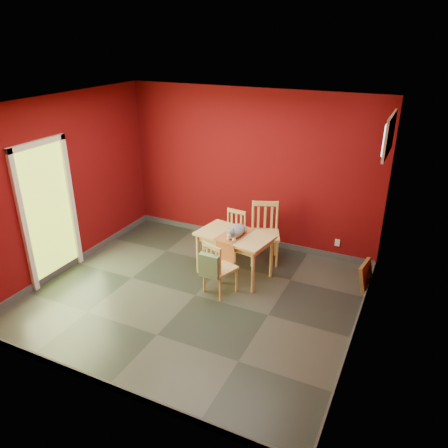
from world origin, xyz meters
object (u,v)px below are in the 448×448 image
at_px(chair_near, 218,267).
at_px(cat, 237,229).
at_px(picture_frame, 366,276).
at_px(chair_far_right, 265,232).
at_px(tote_bag, 209,266).
at_px(chair_far_left, 233,234).
at_px(dining_table, 234,240).

bearing_deg(chair_near, cat, 85.79).
relative_size(chair_near, picture_frame, 1.86).
relative_size(chair_far_right, chair_near, 1.19).
height_order(chair_far_right, tote_bag, chair_far_right).
relative_size(chair_far_left, tote_bag, 1.91).
xyz_separation_m(chair_far_left, chair_near, (0.29, -1.15, 0.02)).
xyz_separation_m(chair_far_right, picture_frame, (1.68, -0.22, -0.29)).
distance_m(chair_far_left, picture_frame, 2.22).
bearing_deg(chair_far_left, cat, -61.40).
bearing_deg(chair_near, dining_table, 90.60).
distance_m(dining_table, tote_bag, 0.78).
distance_m(chair_far_right, picture_frame, 1.71).
bearing_deg(picture_frame, cat, -165.75).
bearing_deg(cat, chair_far_right, 62.68).
bearing_deg(cat, tote_bag, -107.69).
distance_m(chair_far_left, tote_bag, 1.38).
bearing_deg(chair_near, chair_far_right, 79.07).
bearing_deg(dining_table, picture_frame, 13.00).
xyz_separation_m(chair_near, cat, (0.04, 0.54, 0.39)).
xyz_separation_m(chair_far_right, chair_near, (-0.24, -1.24, -0.08)).
bearing_deg(tote_bag, chair_near, 78.11).
height_order(chair_far_left, cat, cat).
relative_size(tote_bag, picture_frame, 0.93).
height_order(dining_table, chair_far_left, chair_far_left).
distance_m(chair_far_left, chair_far_right, 0.55).
height_order(dining_table, picture_frame, dining_table).
xyz_separation_m(dining_table, chair_near, (0.01, -0.57, -0.19)).
height_order(chair_far_left, picture_frame, chair_far_left).
bearing_deg(chair_far_left, chair_near, -75.73).
relative_size(chair_far_right, picture_frame, 2.21).
xyz_separation_m(cat, picture_frame, (1.87, 0.48, -0.60)).
height_order(dining_table, chair_far_right, chair_far_right).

